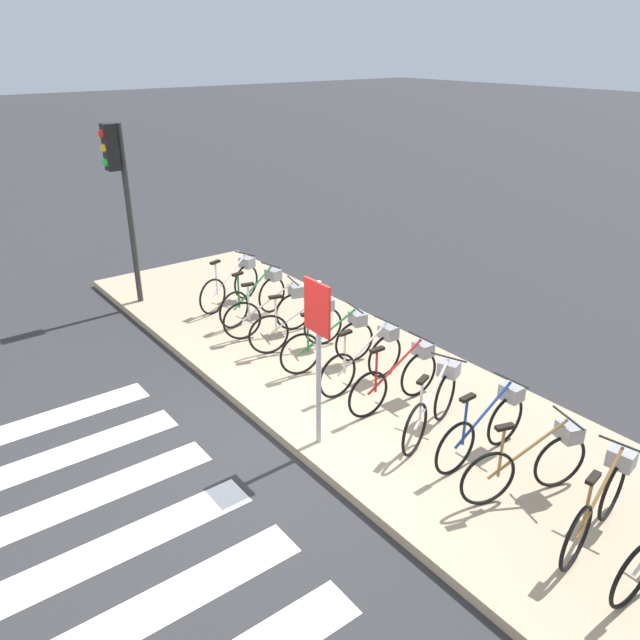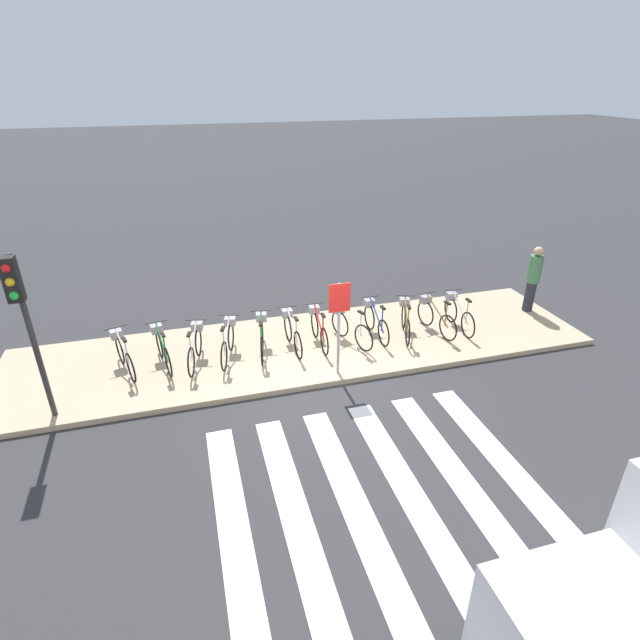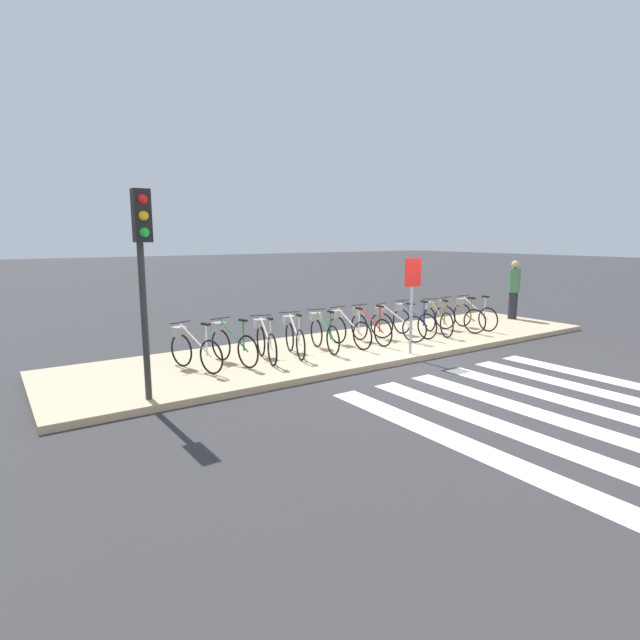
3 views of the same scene
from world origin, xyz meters
TOP-DOWN VIEW (x-y plane):
  - ground_plane at (0.00, 0.00)m, footprint 120.00×120.00m
  - sidewalk at (0.00, 1.65)m, footprint 13.36×3.30m
  - road_crosswalk at (-0.00, -4.82)m, footprint 4.95×8.00m
  - parked_bicycle_0 at (-3.95, 1.65)m, footprint 0.61×1.46m
  - parked_bicycle_1 at (-3.17, 1.67)m, footprint 0.49×1.49m
  - parked_bicycle_2 at (-2.47, 1.54)m, footprint 0.51×1.49m
  - parked_bicycle_3 at (-1.76, 1.60)m, footprint 0.57×1.47m
  - parked_bicycle_4 at (-1.01, 1.62)m, footprint 0.46×1.50m
  - parked_bicycle_5 at (-0.31, 1.65)m, footprint 0.46×1.52m
  - parked_bicycle_6 at (0.32, 1.66)m, footprint 0.46×1.52m
  - parked_bicycle_7 at (1.04, 1.54)m, footprint 0.64×1.44m
  - parked_bicycle_8 at (1.73, 1.66)m, footprint 0.46×1.52m
  - parked_bicycle_9 at (2.45, 1.51)m, footprint 0.62×1.45m
  - parked_bicycle_10 at (3.21, 1.49)m, footprint 0.46×1.50m
  - parked_bicycle_11 at (3.84, 1.49)m, footprint 0.46×1.52m
  - pedestrian at (6.18, 1.87)m, footprint 0.34×0.34m
  - traffic_light at (-5.14, 0.23)m, footprint 0.24×0.40m
  - sign_post at (0.37, 0.29)m, footprint 0.44×0.07m

SIDE VIEW (x-z plane):
  - ground_plane at x=0.00m, z-range 0.00..0.00m
  - road_crosswalk at x=0.00m, z-range 0.00..0.01m
  - sidewalk at x=0.00m, z-range 0.00..0.12m
  - parked_bicycle_0 at x=-3.95m, z-range 0.07..1.01m
  - parked_bicycle_1 at x=-3.17m, z-range 0.07..1.01m
  - parked_bicycle_2 at x=-2.47m, z-range 0.07..1.01m
  - parked_bicycle_3 at x=-1.76m, z-range 0.07..1.01m
  - parked_bicycle_4 at x=-1.01m, z-range 0.07..1.01m
  - parked_bicycle_5 at x=-0.31m, z-range 0.07..1.01m
  - parked_bicycle_6 at x=0.32m, z-range 0.07..1.01m
  - parked_bicycle_7 at x=1.04m, z-range 0.07..1.01m
  - parked_bicycle_8 at x=1.73m, z-range 0.07..1.01m
  - parked_bicycle_9 at x=2.45m, z-range 0.07..1.01m
  - parked_bicycle_10 at x=3.21m, z-range 0.07..1.01m
  - parked_bicycle_11 at x=3.84m, z-range 0.07..1.01m
  - pedestrian at x=6.18m, z-range 0.17..1.93m
  - sign_post at x=0.37m, z-range 0.49..2.53m
  - traffic_light at x=-5.14m, z-range 0.82..3.97m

